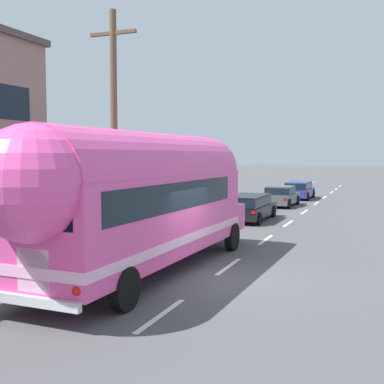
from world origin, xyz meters
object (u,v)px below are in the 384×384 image
Objects in this scene: painted_bus at (140,196)px; car_second at (280,195)px; car_lead at (249,206)px; car_third at (299,189)px; utility_pole at (114,128)px.

car_second is (-0.09, 20.69, -1.57)m from painted_bus.
car_lead is 7.97m from car_second.
car_lead is at bearing -90.79° from car_second.
painted_bus is 20.75m from car_second.
car_lead and car_third have the same top height.
car_third is (0.32, 5.87, 0.06)m from car_second.
painted_bus reaches higher than car_lead.
utility_pole is at bearing 130.61° from painted_bus.
car_lead is at bearing 90.90° from painted_bus.
car_third is at bearing 83.28° from utility_pole.
utility_pole is 0.70× the size of painted_bus.
car_lead is 13.84m from car_third.
painted_bus is at bearing -90.50° from car_third.
car_second is at bearing -93.15° from car_third.
car_second is at bearing 82.10° from utility_pole.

